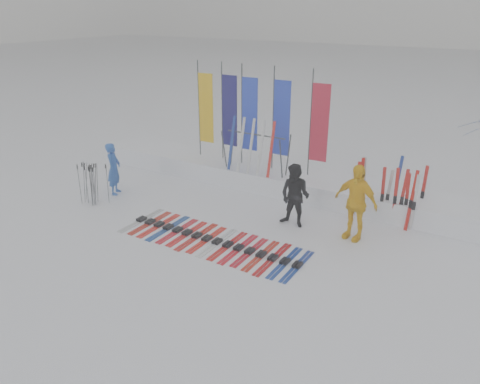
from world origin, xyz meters
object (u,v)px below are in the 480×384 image
Objects in this scene: person_black at (295,196)px; ski_row at (212,240)px; ski_rack at (256,147)px; person_blue at (114,169)px; person_yellow at (355,202)px.

person_black is 0.35× the size of ski_row.
ski_row is 3.98m from ski_rack.
person_blue is 0.79× the size of ski_rack.
person_yellow is 0.96× the size of ski_rack.
person_blue is 0.95× the size of person_black.
ski_row is 2.36× the size of ski_rack.
person_yellow is at bearing -23.86° from ski_rack.
person_yellow is (7.28, 0.90, 0.17)m from person_blue.
person_black is at bearing -164.08° from person_yellow.
ski_rack is at bearing 167.90° from person_yellow.
person_black is 2.46m from ski_row.
ski_rack reaches higher than ski_row.
ski_rack reaches higher than person_black.
ski_rack is (3.53, 2.56, 0.58)m from person_blue.
ski_row is (-1.36, -1.89, -0.82)m from person_black.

